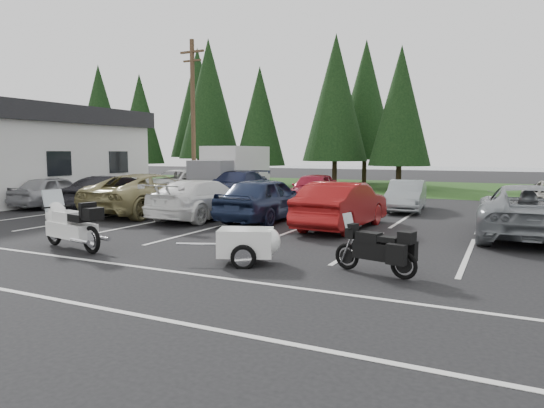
{
  "coord_description": "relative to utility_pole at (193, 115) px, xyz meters",
  "views": [
    {
      "loc": [
        6.73,
        -11.69,
        2.55
      ],
      "look_at": [
        1.25,
        -0.5,
        1.21
      ],
      "focal_mm": 32.0,
      "sensor_mm": 36.0,
      "label": 1
    }
  ],
  "objects": [
    {
      "name": "car_far_0",
      "position": [
        -0.06,
        -1.62,
        -3.91
      ],
      "size": [
        2.82,
        5.74,
        1.57
      ],
      "primitive_type": "imported",
      "rotation": [
        0.0,
        0.0,
        -0.04
      ],
      "color": "silver",
      "rests_on": "ground"
    },
    {
      "name": "lake_water",
      "position": [
        14.0,
        43.0,
        -4.7
      ],
      "size": [
        70.0,
        50.0,
        0.02
      ],
      "primitive_type": "cube",
      "color": "slate",
      "rests_on": "ground"
    },
    {
      "name": "conifer_1",
      "position": [
        -12.0,
        9.2,
        0.69
      ],
      "size": [
        3.96,
        3.96,
        9.22
      ],
      "color": "#332316",
      "rests_on": "ground"
    },
    {
      "name": "conifer_back_b",
      "position": [
        6.0,
        15.5,
        2.07
      ],
      "size": [
        4.97,
        4.97,
        11.58
      ],
      "color": "#332316",
      "rests_on": "ground"
    },
    {
      "name": "car_near_0",
      "position": [
        -2.29,
        -7.9,
        -3.97
      ],
      "size": [
        1.97,
        4.37,
        1.46
      ],
      "primitive_type": "imported",
      "rotation": [
        0.0,
        0.0,
        3.2
      ],
      "color": "#A3A3A8",
      "rests_on": "ground"
    },
    {
      "name": "car_far_1",
      "position": [
        3.76,
        -1.51,
        -3.91
      ],
      "size": [
        2.73,
        5.61,
        1.57
      ],
      "primitive_type": "imported",
      "rotation": [
        0.0,
        0.0,
        0.1
      ],
      "color": "#181E3D",
      "rests_on": "ground"
    },
    {
      "name": "conifer_3",
      "position": [
        -0.5,
        9.4,
        0.57
      ],
      "size": [
        3.87,
        3.87,
        9.02
      ],
      "color": "#332316",
      "rests_on": "ground"
    },
    {
      "name": "conifer_5",
      "position": [
        10.0,
        9.6,
        0.93
      ],
      "size": [
        4.14,
        4.14,
        9.63
      ],
      "color": "#332316",
      "rests_on": "ground"
    },
    {
      "name": "cargo_trailer",
      "position": [
        11.4,
        -14.16,
        -4.29
      ],
      "size": [
        2.03,
        1.6,
        0.82
      ],
      "primitive_type": null,
      "rotation": [
        0.0,
        0.0,
        0.38
      ],
      "color": "white",
      "rests_on": "ground"
    },
    {
      "name": "ground",
      "position": [
        10.0,
        -12.0,
        -4.7
      ],
      "size": [
        120.0,
        120.0,
        0.0
      ],
      "primitive_type": "plane",
      "color": "black",
      "rests_on": "ground"
    },
    {
      "name": "touring_motorcycle",
      "position": [
        6.49,
        -14.73,
        -3.92
      ],
      "size": [
        2.94,
        1.43,
        1.56
      ],
      "primitive_type": null,
      "rotation": [
        0.0,
        0.0,
        -0.21
      ],
      "color": "white",
      "rests_on": "ground"
    },
    {
      "name": "stall_markings",
      "position": [
        10.0,
        -10.0,
        -4.69
      ],
      "size": [
        32.0,
        16.0,
        0.01
      ],
      "primitive_type": "cube",
      "color": "silver",
      "rests_on": "ground"
    },
    {
      "name": "adventure_motorcycle",
      "position": [
        14.28,
        -13.82,
        -4.06
      ],
      "size": [
        2.2,
        1.21,
        1.27
      ],
      "primitive_type": null,
      "rotation": [
        0.0,
        0.0,
        -0.24
      ],
      "color": "black",
      "rests_on": "ground"
    },
    {
      "name": "car_near_4",
      "position": [
        8.66,
        -7.75,
        -3.87
      ],
      "size": [
        2.13,
        4.92,
        1.65
      ],
      "primitive_type": "imported",
      "rotation": [
        0.0,
        0.0,
        3.1
      ],
      "color": "#1B2644",
      "rests_on": "ground"
    },
    {
      "name": "conifer_0",
      "position": [
        -18.0,
        10.5,
        1.53
      ],
      "size": [
        4.58,
        4.58,
        10.66
      ],
      "color": "#332316",
      "rests_on": "ground"
    },
    {
      "name": "box_truck",
      "position": [
        2.0,
        0.5,
        -3.25
      ],
      "size": [
        2.4,
        5.6,
        2.9
      ],
      "primitive_type": null,
      "color": "silver",
      "rests_on": "ground"
    },
    {
      "name": "car_near_5",
      "position": [
        11.77,
        -8.24,
        -3.91
      ],
      "size": [
        1.95,
        4.88,
        1.58
      ],
      "primitive_type": "imported",
      "rotation": [
        0.0,
        0.0,
        3.08
      ],
      "color": "maroon",
      "rests_on": "ground"
    },
    {
      "name": "utility_pole",
      "position": [
        0.0,
        0.0,
        0.0
      ],
      "size": [
        1.6,
        0.26,
        9.0
      ],
      "color": "#473321",
      "rests_on": "ground"
    },
    {
      "name": "car_near_6",
      "position": [
        17.25,
        -7.41,
        -3.9
      ],
      "size": [
        2.79,
        5.8,
        1.59
      ],
      "primitive_type": "imported",
      "rotation": [
        0.0,
        0.0,
        3.17
      ],
      "color": "gray",
      "rests_on": "ground"
    },
    {
      "name": "car_near_2",
      "position": [
        3.28,
        -7.81,
        -3.86
      ],
      "size": [
        2.85,
        6.05,
        1.67
      ],
      "primitive_type": "imported",
      "rotation": [
        0.0,
        0.0,
        3.15
      ],
      "color": "#8D8452",
      "rests_on": "ground"
    },
    {
      "name": "conifer_back_a",
      "position": [
        -10.0,
        15.0,
        2.49
      ],
      "size": [
        5.28,
        5.28,
        12.3
      ],
      "color": "#332316",
      "rests_on": "ground"
    },
    {
      "name": "grass_strip",
      "position": [
        10.0,
        12.0,
        -4.69
      ],
      "size": [
        80.0,
        16.0,
        0.01
      ],
      "primitive_type": "cube",
      "color": "#1B3A12",
      "rests_on": "ground"
    },
    {
      "name": "car_far_3",
      "position": [
        12.76,
        -2.28,
        -4.03
      ],
      "size": [
        1.73,
        4.15,
        1.33
      ],
      "primitive_type": "imported",
      "rotation": [
        0.0,
        0.0,
        0.08
      ],
      "color": "gray",
      "rests_on": "ground"
    },
    {
      "name": "conifer_2",
      "position": [
        -6.0,
        10.8,
        2.25
      ],
      "size": [
        5.1,
        5.1,
        11.89
      ],
      "color": "#332316",
      "rests_on": "ground"
    },
    {
      "name": "conifer_4",
      "position": [
        5.0,
        10.9,
        1.83
      ],
      "size": [
        4.8,
        4.8,
        11.17
      ],
      "color": "#332316",
      "rests_on": "ground"
    },
    {
      "name": "car_far_2",
      "position": [
        8.17,
        -1.61,
        -3.92
      ],
      "size": [
        2.2,
        4.68,
        1.55
      ],
      "primitive_type": "imported",
      "rotation": [
        0.0,
        0.0,
        0.08
      ],
      "color": "maroon",
      "rests_on": "ground"
    },
    {
      "name": "car_near_1",
      "position": [
        1.36,
        -7.73,
        -3.94
      ],
      "size": [
        1.81,
        4.68,
        1.52
      ],
      "primitive_type": "imported",
      "rotation": [
        0.0,
        0.0,
        3.1
      ],
      "color": "black",
      "rests_on": "ground"
    },
    {
      "name": "car_near_3",
      "position": [
        6.23,
        -8.22,
        -3.94
      ],
      "size": [
        2.32,
        5.28,
        1.51
      ],
      "primitive_type": "imported",
      "rotation": [
        0.0,
        0.0,
        3.1
      ],
      "color": "white",
      "rests_on": "ground"
    }
  ]
}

